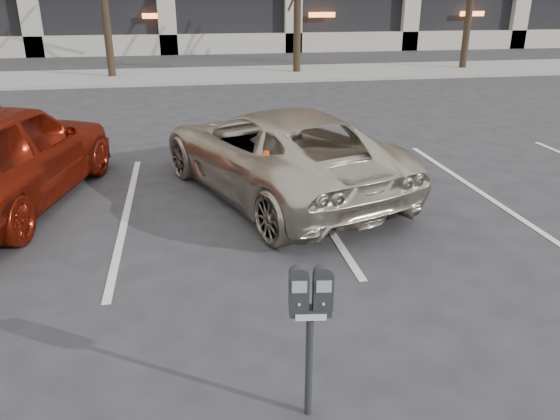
% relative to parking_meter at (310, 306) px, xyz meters
% --- Properties ---
extents(ground, '(140.00, 140.00, 0.00)m').
position_rel_parking_meter_xyz_m(ground, '(-0.33, 2.19, -0.96)').
color(ground, '#28282B').
rests_on(ground, ground).
extents(sidewalk, '(80.00, 4.00, 0.12)m').
position_rel_parking_meter_xyz_m(sidewalk, '(-0.33, 18.19, -0.90)').
color(sidewalk, gray).
rests_on(sidewalk, ground).
extents(stall_lines, '(16.90, 5.20, 0.00)m').
position_rel_parking_meter_xyz_m(stall_lines, '(-1.73, 4.49, -0.95)').
color(stall_lines, silver).
rests_on(stall_lines, ground).
extents(parking_meter, '(0.33, 0.17, 1.25)m').
position_rel_parking_meter_xyz_m(parking_meter, '(0.00, 0.00, 0.00)').
color(parking_meter, black).
rests_on(parking_meter, ground).
extents(suv_silver, '(3.86, 5.43, 1.38)m').
position_rel_parking_meter_xyz_m(suv_silver, '(0.60, 4.99, -0.27)').
color(suv_silver, beige).
rests_on(suv_silver, ground).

